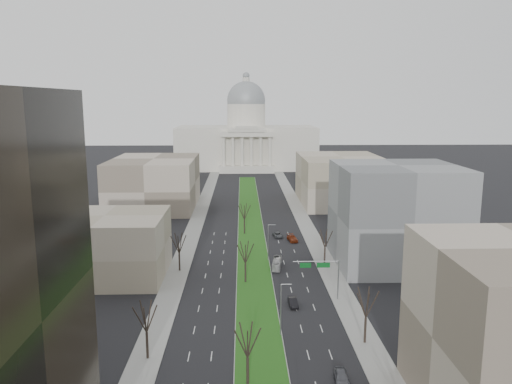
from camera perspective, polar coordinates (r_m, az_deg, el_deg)
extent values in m
plane|color=black|center=(148.03, -0.55, -4.83)|extent=(600.00, 600.00, 0.00)
cube|color=#999993|center=(147.04, -0.55, -4.90)|extent=(8.00, 222.00, 0.15)
cube|color=#174C14|center=(147.02, -0.55, -4.86)|extent=(7.70, 221.70, 0.06)
cube|color=gray|center=(124.92, -8.46, -7.81)|extent=(5.00, 330.00, 0.15)
cube|color=gray|center=(125.65, 7.74, -7.68)|extent=(5.00, 330.00, 0.15)
cube|color=beige|center=(294.05, -1.11, 5.15)|extent=(80.00, 40.00, 24.00)
cube|color=beige|center=(272.33, -1.06, 2.62)|extent=(30.00, 6.00, 4.00)
cube|color=beige|center=(270.41, -1.07, 6.61)|extent=(28.00, 5.00, 2.50)
cube|color=beige|center=(270.28, -1.07, 7.03)|extent=(20.00, 5.00, 1.80)
cube|color=beige|center=(270.20, -1.08, 7.37)|extent=(12.00, 5.00, 1.60)
cylinder|color=beige|center=(292.95, -1.12, 8.66)|extent=(22.00, 22.00, 14.00)
sphere|color=gray|center=(292.82, -1.13, 10.42)|extent=(22.00, 22.00, 22.00)
cylinder|color=beige|center=(293.03, -1.14, 12.57)|extent=(4.00, 4.00, 4.00)
sphere|color=gray|center=(293.16, -1.14, 13.16)|extent=(4.00, 4.00, 4.00)
cylinder|color=beige|center=(271.32, -3.72, 4.69)|extent=(2.00, 2.00, 16.00)
cylinder|color=beige|center=(271.18, -2.66, 4.70)|extent=(2.00, 2.00, 16.00)
cylinder|color=beige|center=(271.14, -1.60, 4.71)|extent=(2.00, 2.00, 16.00)
cylinder|color=beige|center=(271.19, -0.54, 4.71)|extent=(2.00, 2.00, 16.00)
cylinder|color=beige|center=(271.33, 0.52, 4.71)|extent=(2.00, 2.00, 16.00)
cylinder|color=beige|center=(271.56, 1.58, 4.72)|extent=(2.00, 2.00, 16.00)
cube|color=tan|center=(116.45, -16.77, -5.94)|extent=(26.00, 22.00, 14.00)
cube|color=slate|center=(123.47, 15.69, -2.57)|extent=(28.00, 26.00, 24.00)
cube|color=gray|center=(188.04, -11.52, 1.05)|extent=(30.00, 40.00, 18.00)
cube|color=tan|center=(193.86, 9.59, 1.39)|extent=(30.00, 40.00, 18.00)
cylinder|color=black|center=(81.08, -12.33, -16.78)|extent=(0.40, 0.40, 4.32)
cylinder|color=black|center=(117.65, -8.74, -7.93)|extent=(0.40, 0.40, 4.22)
cylinder|color=black|center=(85.64, 12.37, -15.21)|extent=(0.40, 0.40, 4.42)
cylinder|color=black|center=(122.20, 7.85, -7.26)|extent=(0.40, 0.40, 4.03)
cylinder|color=black|center=(72.75, -0.96, -19.91)|extent=(0.40, 0.40, 4.32)
cylinder|color=black|center=(109.17, -1.22, -9.26)|extent=(0.40, 0.40, 4.32)
cylinder|color=black|center=(147.45, -1.33, -4.02)|extent=(0.40, 0.40, 4.32)
cylinder|color=gray|center=(85.30, 2.85, -13.38)|extent=(0.20, 0.20, 9.00)
cylinder|color=gray|center=(83.62, 3.50, -10.48)|extent=(1.80, 0.12, 0.12)
cylinder|color=gray|center=(122.88, 1.40, -5.85)|extent=(0.20, 0.20, 9.00)
cylinder|color=gray|center=(121.72, 1.83, -3.76)|extent=(1.80, 0.12, 0.12)
cylinder|color=gray|center=(100.91, 9.38, -9.96)|extent=(0.24, 0.24, 8.00)
cylinder|color=gray|center=(98.85, 6.86, -7.88)|extent=(9.00, 0.18, 0.18)
cube|color=#0C591E|center=(99.41, 7.71, -8.28)|extent=(2.60, 0.08, 1.00)
cube|color=#0C591E|center=(98.91, 5.68, -8.33)|extent=(2.20, 0.08, 1.00)
imported|color=#52535A|center=(75.25, 9.75, -20.14)|extent=(2.27, 4.95, 1.64)
imported|color=black|center=(98.26, 4.25, -12.48)|extent=(1.79, 4.49, 1.45)
imported|color=maroon|center=(140.92, 4.16, -5.30)|extent=(3.11, 5.79, 1.59)
imported|color=#424449|center=(144.73, 2.49, -4.91)|extent=(3.07, 5.27, 1.38)
imported|color=#B8B8B8|center=(118.78, 2.41, -8.16)|extent=(2.90, 7.95, 2.17)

